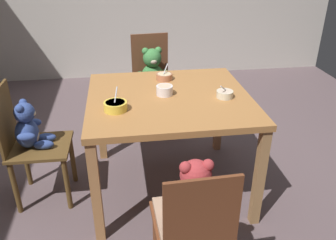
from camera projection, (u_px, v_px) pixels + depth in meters
name	position (u px, v px, depth m)	size (l,w,h in m)	color
ground_plane	(169.00, 187.00, 2.73)	(5.20, 5.20, 0.04)	#5B4A4E
dining_table	(169.00, 107.00, 2.41)	(1.10, 1.02, 0.75)	#A16A38
teddy_chair_near_front	(193.00, 210.00, 1.67)	(0.39, 0.39, 0.84)	brown
teddy_chair_far_center	(153.00, 76.00, 3.26)	(0.41, 0.41, 0.93)	brown
teddy_chair_near_left	(30.00, 135.00, 2.37)	(0.41, 0.38, 0.86)	brown
porridge_bowl_cream_near_right	(225.00, 94.00, 2.34)	(0.11, 0.11, 0.10)	beige
porridge_bowl_white_center	(165.00, 90.00, 2.38)	(0.11, 0.11, 0.06)	silver
porridge_bowl_terracotta_far_center	(164.00, 76.00, 2.64)	(0.12, 0.12, 0.11)	#B16D4C
porridge_bowl_yellow_near_left	(115.00, 106.00, 2.16)	(0.15, 0.16, 0.13)	yellow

